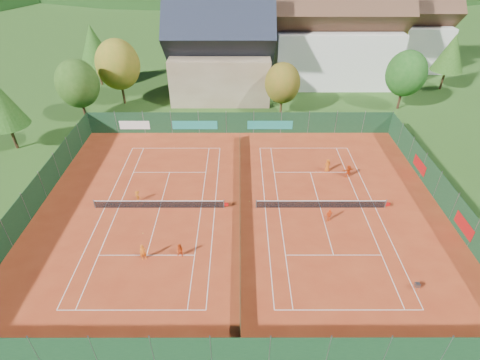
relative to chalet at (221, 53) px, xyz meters
name	(u,v)px	position (x,y,z in m)	size (l,w,h in m)	color
ground	(240,208)	(3.00, -30.00, -6.64)	(600.00, 600.00, 0.00)	#244B17
clay_pad	(240,208)	(3.00, -30.00, -6.62)	(40.00, 32.00, 0.01)	#A53418
court_markings_left	(160,208)	(-5.00, -30.00, -6.61)	(11.03, 23.83, 0.00)	white
court_markings_right	(320,208)	(11.00, -30.00, -6.61)	(11.03, 23.83, 0.00)	white
tennis_net_left	(161,204)	(-4.85, -30.00, -6.12)	(13.30, 0.10, 1.02)	#59595B
tennis_net_right	(322,204)	(11.15, -30.00, -6.12)	(13.30, 0.10, 1.02)	#59595B
court_divider	(240,204)	(3.00, -30.00, -6.12)	(0.03, 28.80, 1.00)	#143720
fence_north	(236,123)	(2.54, -14.01, -5.16)	(40.00, 0.10, 3.00)	#14371E
fence_south	(240,352)	(3.00, -46.00, -5.12)	(40.00, 0.04, 3.00)	#14371E
fence_west	(35,196)	(-17.00, -30.00, -5.12)	(0.04, 32.00, 3.00)	#14381D
fence_east	(445,196)	(23.00, -29.95, -5.14)	(0.09, 32.00, 3.00)	#153B20
chalet	(221,53)	(0.00, 0.00, 0.00)	(16.20, 12.00, 16.00)	tan
hotel_block_a	(335,38)	(19.00, 6.00, 0.76)	(21.60, 11.00, 17.25)	silver
hotel_block_b	(401,31)	(33.00, 14.00, -0.01)	(17.28, 10.00, 15.50)	silver
tree_west_front	(77,84)	(-19.00, -10.00, -1.23)	(5.72, 5.72, 8.69)	#432718
tree_west_mid	(118,65)	(-15.00, -4.00, -0.56)	(6.44, 6.44, 9.78)	#452E18
tree_west_back	(94,45)	(-21.00, 4.00, 0.11)	(5.60, 5.60, 10.00)	#4C331B
tree_center	(282,83)	(9.00, -8.00, -1.91)	(5.01, 5.01, 7.60)	#4E381B
tree_east_front	(406,74)	(27.00, -6.00, -1.23)	(5.72, 5.72, 8.69)	#422617
tree_east_mid	(451,53)	(37.00, 2.00, -0.56)	(5.04, 5.04, 9.00)	#49301A
tree_west_side	(0,103)	(-25.00, -18.00, -0.56)	(5.04, 5.04, 9.00)	#432A18
tree_east_back	(386,36)	(29.00, 10.00, 0.12)	(7.15, 7.15, 10.86)	#4A331A
mountain_backdrop	(282,35)	(31.54, 203.48, -46.26)	(820.00, 530.00, 242.00)	black
ball_hopper	(417,285)	(16.61, -40.04, -6.07)	(0.34, 0.34, 0.80)	slate
loose_ball_0	(143,233)	(-5.89, -33.70, -6.59)	(0.07, 0.07, 0.07)	#CCD833
loose_ball_1	(272,289)	(5.48, -39.96, -6.59)	(0.07, 0.07, 0.07)	#CCD833
loose_ball_2	(249,201)	(3.95, -28.95, -6.59)	(0.07, 0.07, 0.07)	#CCD833
player_left_near	(143,252)	(-5.09, -36.82, -5.83)	(0.58, 0.38, 1.58)	orange
player_left_mid	(180,251)	(-2.05, -36.55, -5.93)	(0.67, 0.53, 1.39)	#DD4613
player_left_far	(138,196)	(-7.37, -28.84, -6.01)	(0.79, 0.45, 1.22)	#D25E12
player_right_near	(329,215)	(11.40, -31.90, -5.94)	(0.80, 0.33, 1.36)	#F85116
player_right_far_a	(328,165)	(12.90, -23.36, -5.85)	(0.76, 0.49, 1.56)	#D15A12
player_right_far_b	(348,171)	(14.98, -24.45, -5.87)	(1.40, 0.45, 1.51)	#CC4412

